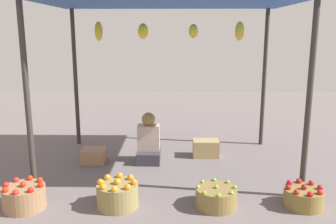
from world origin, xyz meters
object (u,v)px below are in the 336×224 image
(wooden_crate_near_vendor, at_px, (94,155))
(wooden_crate_stacked_rear, at_px, (206,148))
(vendor_person, at_px, (149,143))
(basket_oranges, at_px, (118,194))
(basket_red_tomatoes, at_px, (24,197))
(basket_limes, at_px, (216,197))
(basket_red_apples, at_px, (303,197))

(wooden_crate_near_vendor, height_order, wooden_crate_stacked_rear, wooden_crate_stacked_rear)
(vendor_person, bearing_deg, basket_oranges, -99.59)
(basket_red_tomatoes, relative_size, wooden_crate_near_vendor, 1.35)
(wooden_crate_near_vendor, relative_size, wooden_crate_stacked_rear, 0.86)
(vendor_person, relative_size, wooden_crate_near_vendor, 2.17)
(vendor_person, distance_m, basket_red_tomatoes, 2.08)
(vendor_person, height_order, basket_limes, vendor_person)
(wooden_crate_near_vendor, bearing_deg, basket_red_apples, -27.60)
(vendor_person, distance_m, basket_limes, 1.77)
(basket_red_tomatoes, height_order, wooden_crate_near_vendor, basket_red_tomatoes)
(basket_red_apples, xyz_separation_m, wooden_crate_near_vendor, (-2.76, 1.44, -0.01))
(basket_limes, distance_m, wooden_crate_near_vendor, 2.27)
(vendor_person, xyz_separation_m, basket_limes, (0.89, -1.52, -0.18))
(basket_limes, distance_m, wooden_crate_stacked_rear, 1.76)
(basket_limes, height_order, basket_red_apples, basket_red_apples)
(basket_red_tomatoes, height_order, wooden_crate_stacked_rear, basket_red_tomatoes)
(vendor_person, distance_m, wooden_crate_near_vendor, 0.88)
(basket_red_tomatoes, distance_m, basket_limes, 2.22)
(basket_red_tomatoes, height_order, basket_red_apples, basket_red_tomatoes)
(vendor_person, bearing_deg, wooden_crate_near_vendor, -175.99)
(basket_red_apples, bearing_deg, basket_red_tomatoes, -178.39)
(vendor_person, relative_size, basket_limes, 1.62)
(basket_oranges, relative_size, basket_red_apples, 1.07)
(basket_oranges, height_order, wooden_crate_stacked_rear, basket_oranges)
(basket_red_apples, distance_m, wooden_crate_near_vendor, 3.11)
(vendor_person, relative_size, basket_red_apples, 1.73)
(basket_red_tomatoes, bearing_deg, wooden_crate_near_vendor, 72.81)
(vendor_person, height_order, wooden_crate_stacked_rear, vendor_person)
(basket_oranges, distance_m, wooden_crate_stacked_rear, 2.13)
(basket_oranges, height_order, basket_limes, basket_oranges)
(basket_red_tomatoes, xyz_separation_m, wooden_crate_near_vendor, (0.47, 1.53, -0.03))
(basket_oranges, relative_size, wooden_crate_near_vendor, 1.35)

